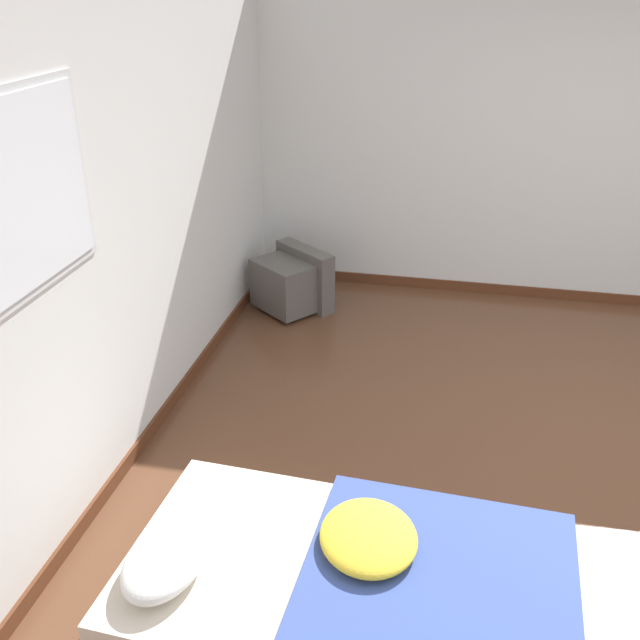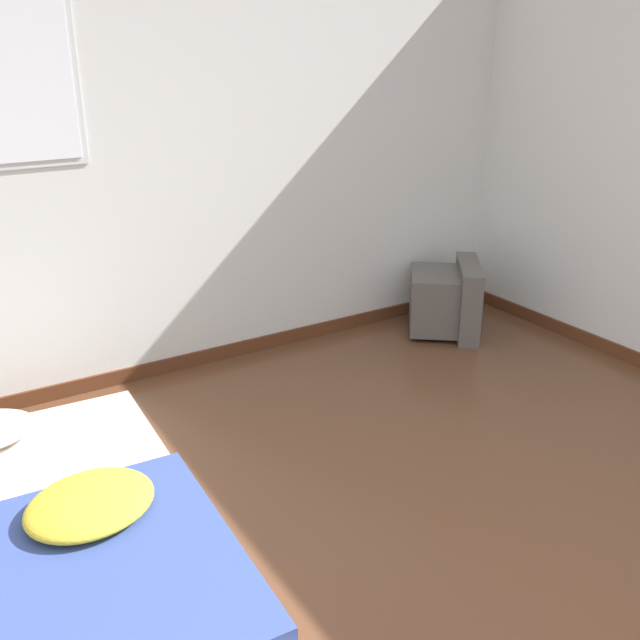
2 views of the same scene
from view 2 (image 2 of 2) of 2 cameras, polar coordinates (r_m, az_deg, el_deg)
name	(u,v)px [view 2 (image 2 of 2)]	position (r m, az deg, el deg)	size (l,w,h in m)	color
wall_back	(154,159)	(4.17, -13.15, 12.43)	(7.39, 0.08, 2.60)	silver
mattress_bed	(55,538)	(3.08, -20.46, -16.04)	(1.23, 2.06, 0.29)	beige
crt_tv	(447,299)	(5.01, 10.15, 1.65)	(0.69, 0.71, 0.50)	#56514C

